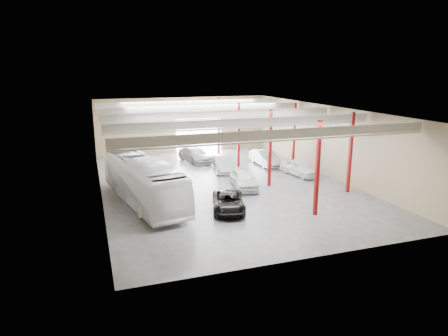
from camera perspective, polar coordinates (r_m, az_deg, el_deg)
depot_shell at (r=37.03m, az=-0.16°, el=5.38°), size 22.12×32.12×7.06m
coach_bus at (r=32.59m, az=-11.50°, el=-1.79°), size 5.42×13.38×3.63m
black_sedan at (r=30.35m, az=0.63°, el=-4.89°), size 3.64×5.51×1.41m
car_row_a at (r=36.07m, az=2.85°, el=-1.59°), size 2.83×5.22×1.69m
car_row_b at (r=41.99m, az=-0.19°, el=0.64°), size 2.63×5.20×1.64m
car_row_c at (r=46.40m, az=-4.17°, el=1.88°), size 3.42×5.91×1.61m
car_right_near at (r=44.88m, az=5.89°, el=1.48°), size 1.86×5.18×1.70m
car_right_far at (r=41.05m, az=10.76°, el=0.04°), size 2.71×4.92×1.58m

